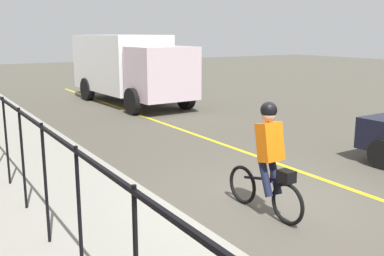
# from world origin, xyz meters

# --- Properties ---
(ground_plane) EXTENTS (80.00, 80.00, 0.00)m
(ground_plane) POSITION_xyz_m (0.00, 0.00, 0.00)
(ground_plane) COLOR #4D493F
(lane_line_centre) EXTENTS (36.00, 0.12, 0.01)m
(lane_line_centre) POSITION_xyz_m (0.00, -1.60, 0.00)
(lane_line_centre) COLOR yellow
(lane_line_centre) RESTS_ON ground
(sidewalk) EXTENTS (40.00, 3.20, 0.15)m
(sidewalk) POSITION_xyz_m (0.00, 3.40, 0.07)
(sidewalk) COLOR gray
(sidewalk) RESTS_ON ground
(iron_fence) EXTENTS (20.71, 0.04, 1.60)m
(iron_fence) POSITION_xyz_m (1.00, 3.80, 1.29)
(iron_fence) COLOR black
(iron_fence) RESTS_ON sidewalk
(cyclist_lead) EXTENTS (1.71, 0.37, 1.83)m
(cyclist_lead) POSITION_xyz_m (-0.24, 0.52, 0.91)
(cyclist_lead) COLOR black
(cyclist_lead) RESTS_ON ground
(box_truck_background) EXTENTS (6.80, 2.77, 2.78)m
(box_truck_background) POSITION_xyz_m (11.69, -2.45, 1.55)
(box_truck_background) COLOR white
(box_truck_background) RESTS_ON ground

